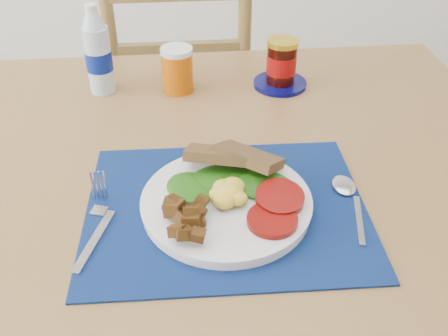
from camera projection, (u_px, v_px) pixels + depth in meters
name	position (u px, v px, depth m)	size (l,w,h in m)	color
table	(169.00, 185.00, 1.00)	(1.40, 0.90, 0.75)	brown
chair_far	(181.00, 80.00, 1.56)	(0.43, 0.41, 1.14)	brown
placemat	(226.00, 208.00, 0.81)	(0.45, 0.35, 0.00)	black
breakfast_plate	(223.00, 200.00, 0.80)	(0.27, 0.27, 0.07)	silver
fork	(98.00, 221.00, 0.78)	(0.05, 0.19, 0.00)	#B2B5BA
spoon	(348.00, 197.00, 0.83)	(0.04, 0.17, 0.00)	#B2B5BA
water_bottle	(98.00, 55.00, 1.09)	(0.06, 0.06, 0.20)	#ADBFCC
juice_glass	(178.00, 71.00, 1.12)	(0.07, 0.07, 0.10)	#B75004
jam_on_saucer	(281.00, 66.00, 1.13)	(0.12, 0.12, 0.11)	#040649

